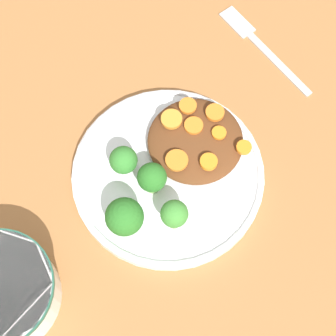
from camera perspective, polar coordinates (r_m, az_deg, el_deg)
ground_plane at (r=0.70m, az=-0.00°, el=-0.96°), size 4.00×4.00×0.00m
plate at (r=0.70m, az=-0.00°, el=-0.65°), size 0.24×0.24×0.02m
stew_mound at (r=0.70m, az=2.80°, el=2.79°), size 0.12×0.12×0.02m
broccoli_floret_0 at (r=0.66m, az=-1.63°, el=-1.04°), size 0.04×0.04×0.05m
broccoli_floret_1 at (r=0.67m, az=-4.54°, el=0.77°), size 0.03×0.03×0.05m
broccoli_floret_2 at (r=0.64m, az=0.64°, el=-4.76°), size 0.03×0.03×0.05m
broccoli_floret_3 at (r=0.64m, az=-4.44°, el=-5.00°), size 0.04×0.04×0.06m
carrot_slice_0 at (r=0.70m, az=4.78°, el=5.63°), size 0.02×0.02×0.01m
carrot_slice_1 at (r=0.68m, az=7.72°, el=2.09°), size 0.02×0.02×0.00m
carrot_slice_2 at (r=0.69m, az=5.20°, el=3.58°), size 0.02×0.02×0.00m
carrot_slice_3 at (r=0.67m, az=4.15°, el=0.63°), size 0.02×0.02×0.01m
carrot_slice_4 at (r=0.69m, az=0.36°, el=4.98°), size 0.03×0.03×0.01m
carrot_slice_5 at (r=0.69m, az=2.62°, el=4.34°), size 0.02×0.02×0.00m
carrot_slice_6 at (r=0.67m, az=0.91°, el=0.75°), size 0.03×0.03×0.00m
carrot_slice_7 at (r=0.70m, az=2.02°, el=6.33°), size 0.02×0.02×0.00m
fork at (r=0.81m, az=9.08°, el=12.54°), size 0.18×0.05×0.01m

